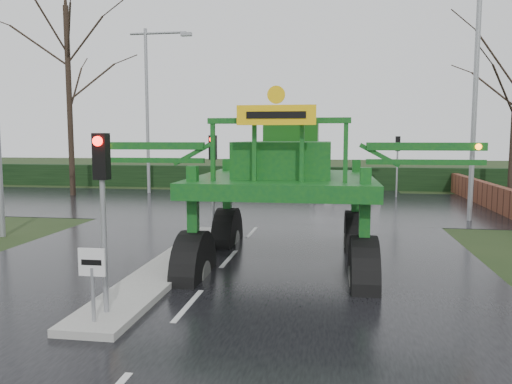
# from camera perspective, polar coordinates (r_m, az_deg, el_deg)

# --- Properties ---
(ground) EXTENTS (140.00, 140.00, 0.00)m
(ground) POSITION_cam_1_polar(r_m,az_deg,el_deg) (10.58, -7.74, -12.81)
(ground) COLOR black
(ground) RESTS_ON ground
(road_main) EXTENTS (14.00, 80.00, 0.02)m
(road_main) POSITION_cam_1_polar(r_m,az_deg,el_deg) (20.08, 0.45, -3.62)
(road_main) COLOR black
(road_main) RESTS_ON ground
(road_cross) EXTENTS (80.00, 12.00, 0.02)m
(road_cross) POSITION_cam_1_polar(r_m,az_deg,el_deg) (25.96, 2.40, -1.38)
(road_cross) COLOR black
(road_cross) RESTS_ON ground
(median_island) EXTENTS (1.20, 10.00, 0.16)m
(median_island) POSITION_cam_1_polar(r_m,az_deg,el_deg) (13.67, -9.39, -8.06)
(median_island) COLOR gray
(median_island) RESTS_ON ground
(hedge_row) EXTENTS (44.00, 0.90, 1.50)m
(hedge_row) POSITION_cam_1_polar(r_m,az_deg,el_deg) (33.80, 3.94, 1.65)
(hedge_row) COLOR black
(hedge_row) RESTS_ON ground
(brick_wall) EXTENTS (0.40, 20.00, 1.20)m
(brick_wall) POSITION_cam_1_polar(r_m,az_deg,el_deg) (26.83, 25.29, -0.45)
(brick_wall) COLOR #592D1E
(brick_wall) RESTS_ON ground
(keep_left_sign) EXTENTS (0.50, 0.07, 1.35)m
(keep_left_sign) POSITION_cam_1_polar(r_m,az_deg,el_deg) (9.41, -18.21, -8.77)
(keep_left_sign) COLOR gray
(keep_left_sign) RESTS_ON ground
(traffic_signal_near) EXTENTS (0.26, 0.33, 3.52)m
(traffic_signal_near) POSITION_cam_1_polar(r_m,az_deg,el_deg) (9.58, -17.18, 0.85)
(traffic_signal_near) COLOR gray
(traffic_signal_near) RESTS_ON ground
(traffic_signal_mid) EXTENTS (0.26, 0.33, 3.52)m
(traffic_signal_mid) POSITION_cam_1_polar(r_m,az_deg,el_deg) (17.59, -4.95, 3.43)
(traffic_signal_mid) COLOR gray
(traffic_signal_mid) RESTS_ON ground
(traffic_signal_far) EXTENTS (0.26, 0.33, 3.52)m
(traffic_signal_far) POSITION_cam_1_polar(r_m,az_deg,el_deg) (29.81, 15.87, 4.36)
(traffic_signal_far) COLOR gray
(traffic_signal_far) RESTS_ON ground
(street_light_left_near) EXTENTS (3.85, 0.30, 10.00)m
(street_light_left_near) POSITION_cam_1_polar(r_m,az_deg,el_deg) (19.29, -27.10, 13.15)
(street_light_left_near) COLOR gray
(street_light_left_near) RESTS_ON ground
(street_light_right) EXTENTS (3.85, 0.30, 10.00)m
(street_light_right) POSITION_cam_1_polar(r_m,az_deg,el_deg) (22.36, 23.08, 12.29)
(street_light_right) COLOR gray
(street_light_right) RESTS_ON ground
(street_light_left_far) EXTENTS (3.85, 0.30, 10.00)m
(street_light_left_far) POSITION_cam_1_polar(r_m,az_deg,el_deg) (31.69, -11.85, 10.71)
(street_light_left_far) COLOR gray
(street_light_left_far) RESTS_ON ground
(tree_left_far) EXTENTS (7.70, 7.70, 13.26)m
(tree_left_far) POSITION_cam_1_polar(r_m,az_deg,el_deg) (31.80, -20.66, 12.53)
(tree_left_far) COLOR black
(tree_left_far) RESTS_ON ground
(crop_sprayer) EXTENTS (10.33, 6.47, 5.78)m
(crop_sprayer) POSITION_cam_1_polar(r_m,az_deg,el_deg) (12.50, -6.94, 2.93)
(crop_sprayer) COLOR black
(crop_sprayer) RESTS_ON ground
(white_sedan) EXTENTS (3.95, 2.19, 1.23)m
(white_sedan) POSITION_cam_1_polar(r_m,az_deg,el_deg) (28.42, 10.15, -0.82)
(white_sedan) COLOR silver
(white_sedan) RESTS_ON ground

